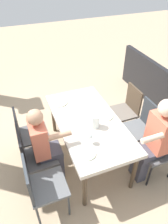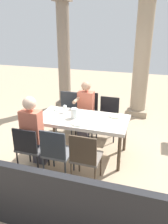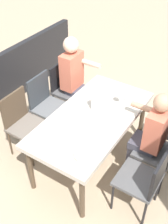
{
  "view_description": "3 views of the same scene",
  "coord_description": "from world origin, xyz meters",
  "px_view_note": "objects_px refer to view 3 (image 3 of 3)",
  "views": [
    {
      "loc": [
        -2.11,
        0.88,
        2.71
      ],
      "look_at": [
        0.08,
        0.04,
        0.86
      ],
      "focal_mm": 33.33,
      "sensor_mm": 36.0,
      "label": 1
    },
    {
      "loc": [
        1.19,
        -3.66,
        2.42
      ],
      "look_at": [
        0.04,
        -0.01,
        0.88
      ],
      "focal_mm": 35.95,
      "sensor_mm": 36.0,
      "label": 2
    },
    {
      "loc": [
        2.22,
        1.32,
        2.91
      ],
      "look_at": [
        0.06,
        -0.08,
        0.83
      ],
      "focal_mm": 45.22,
      "sensor_mm": 36.0,
      "label": 3
    }
  ],
  "objects_px": {
    "plate_0": "(132,99)",
    "diner_woman_green": "(75,78)",
    "chair_east_south": "(23,121)",
    "wine_glass_0": "(120,95)",
    "chair_mid_south": "(46,102)",
    "water_pitcher": "(96,103)",
    "plate_2": "(85,155)",
    "diner_man_white": "(150,135)",
    "dining_table": "(92,121)",
    "plate_1": "(73,109)",
    "chair_east_north": "(146,179)",
    "chair_mid_north": "(163,149)",
    "chair_west_south": "(66,87)"
  },
  "relations": [
    {
      "from": "dining_table",
      "to": "chair_west_south",
      "type": "relative_size",
      "value": 1.96
    },
    {
      "from": "chair_east_south",
      "to": "wine_glass_0",
      "type": "distance_m",
      "value": 1.3
    },
    {
      "from": "chair_west_south",
      "to": "chair_mid_north",
      "type": "bearing_deg",
      "value": 74.33
    },
    {
      "from": "plate_2",
      "to": "chair_east_north",
      "type": "bearing_deg",
      "value": 112.35
    },
    {
      "from": "wine_glass_0",
      "to": "plate_1",
      "type": "xyz_separation_m",
      "value": [
        0.42,
        -0.42,
        -0.11
      ]
    },
    {
      "from": "diner_woman_green",
      "to": "water_pitcher",
      "type": "distance_m",
      "value": 0.82
    },
    {
      "from": "chair_mid_north",
      "to": "diner_woman_green",
      "type": "height_order",
      "value": "diner_woman_green"
    },
    {
      "from": "chair_mid_north",
      "to": "chair_east_south",
      "type": "distance_m",
      "value": 1.79
    },
    {
      "from": "diner_man_white",
      "to": "plate_0",
      "type": "bearing_deg",
      "value": -133.93
    },
    {
      "from": "wine_glass_0",
      "to": "plate_1",
      "type": "distance_m",
      "value": 0.6
    },
    {
      "from": "diner_woman_green",
      "to": "water_pitcher",
      "type": "xyz_separation_m",
      "value": [
        0.5,
        0.64,
        0.11
      ]
    },
    {
      "from": "chair_east_north",
      "to": "chair_east_south",
      "type": "xyz_separation_m",
      "value": [
        -0.0,
        -1.72,
        -0.0
      ]
    },
    {
      "from": "chair_mid_north",
      "to": "chair_east_south",
      "type": "height_order",
      "value": "chair_mid_north"
    },
    {
      "from": "chair_mid_south",
      "to": "chair_east_north",
      "type": "xyz_separation_m",
      "value": [
        0.48,
        1.72,
        0.0
      ]
    },
    {
      "from": "diner_man_white",
      "to": "wine_glass_0",
      "type": "bearing_deg",
      "value": -115.05
    },
    {
      "from": "chair_east_south",
      "to": "water_pitcher",
      "type": "height_order",
      "value": "water_pitcher"
    },
    {
      "from": "chair_mid_north",
      "to": "chair_mid_south",
      "type": "xyz_separation_m",
      "value": [
        -0.0,
        -1.72,
        -0.03
      ]
    },
    {
      "from": "chair_east_north",
      "to": "wine_glass_0",
      "type": "distance_m",
      "value": 1.08
    },
    {
      "from": "chair_mid_north",
      "to": "plate_1",
      "type": "xyz_separation_m",
      "value": [
        0.16,
        -1.13,
        0.22
      ]
    },
    {
      "from": "chair_east_north",
      "to": "plate_0",
      "type": "relative_size",
      "value": 4.2
    },
    {
      "from": "diner_man_white",
      "to": "wine_glass_0",
      "type": "xyz_separation_m",
      "value": [
        -0.25,
        -0.53,
        0.2
      ]
    },
    {
      "from": "chair_east_south",
      "to": "chair_mid_south",
      "type": "bearing_deg",
      "value": -179.92
    },
    {
      "from": "plate_0",
      "to": "chair_east_north",
      "type": "bearing_deg",
      "value": 34.06
    },
    {
      "from": "chair_mid_south",
      "to": "plate_0",
      "type": "relative_size",
      "value": 4.26
    },
    {
      "from": "chair_west_south",
      "to": "plate_0",
      "type": "xyz_separation_m",
      "value": [
        0.06,
        1.1,
        0.25
      ]
    },
    {
      "from": "dining_table",
      "to": "diner_man_white",
      "type": "bearing_deg",
      "value": 103.52
    },
    {
      "from": "diner_man_white",
      "to": "water_pitcher",
      "type": "bearing_deg",
      "value": -88.86
    },
    {
      "from": "dining_table",
      "to": "chair_mid_north",
      "type": "height_order",
      "value": "chair_mid_north"
    },
    {
      "from": "plate_0",
      "to": "diner_woman_green",
      "type": "bearing_deg",
      "value": -94.14
    },
    {
      "from": "dining_table",
      "to": "plate_1",
      "type": "relative_size",
      "value": 7.06
    },
    {
      "from": "chair_east_south",
      "to": "diner_woman_green",
      "type": "distance_m",
      "value": 1.0
    },
    {
      "from": "chair_mid_north",
      "to": "water_pitcher",
      "type": "xyz_separation_m",
      "value": [
        0.01,
        -0.9,
        0.3
      ]
    },
    {
      "from": "plate_2",
      "to": "water_pitcher",
      "type": "xyz_separation_m",
      "value": [
        -0.71,
        -0.3,
        0.08
      ]
    },
    {
      "from": "chair_mid_north",
      "to": "chair_east_north",
      "type": "bearing_deg",
      "value": -0.76
    },
    {
      "from": "dining_table",
      "to": "chair_east_south",
      "type": "relative_size",
      "value": 1.89
    },
    {
      "from": "diner_woman_green",
      "to": "chair_west_south",
      "type": "bearing_deg",
      "value": -89.07
    },
    {
      "from": "diner_woman_green",
      "to": "chair_east_north",
      "type": "bearing_deg",
      "value": 57.85
    },
    {
      "from": "plate_0",
      "to": "dining_table",
      "type": "bearing_deg",
      "value": -23.3
    },
    {
      "from": "dining_table",
      "to": "diner_man_white",
      "type": "distance_m",
      "value": 0.7
    },
    {
      "from": "chair_east_south",
      "to": "wine_glass_0",
      "type": "bearing_deg",
      "value": 126.03
    },
    {
      "from": "chair_west_south",
      "to": "plate_0",
      "type": "relative_size",
      "value": 4.09
    },
    {
      "from": "diner_woman_green",
      "to": "chair_mid_south",
      "type": "bearing_deg",
      "value": -20.23
    },
    {
      "from": "chair_mid_south",
      "to": "diner_man_white",
      "type": "height_order",
      "value": "diner_man_white"
    },
    {
      "from": "plate_1",
      "to": "chair_mid_south",
      "type": "bearing_deg",
      "value": -105.53
    },
    {
      "from": "chair_mid_south",
      "to": "water_pitcher",
      "type": "bearing_deg",
      "value": 89.22
    },
    {
      "from": "chair_east_north",
      "to": "plate_0",
      "type": "distance_m",
      "value": 1.11
    },
    {
      "from": "wine_glass_0",
      "to": "diner_man_white",
      "type": "bearing_deg",
      "value": 64.95
    },
    {
      "from": "chair_mid_south",
      "to": "water_pitcher",
      "type": "relative_size",
      "value": 4.74
    },
    {
      "from": "chair_mid_north",
      "to": "chair_west_south",
      "type": "bearing_deg",
      "value": -105.67
    },
    {
      "from": "chair_mid_north",
      "to": "water_pitcher",
      "type": "relative_size",
      "value": 5.0
    }
  ]
}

